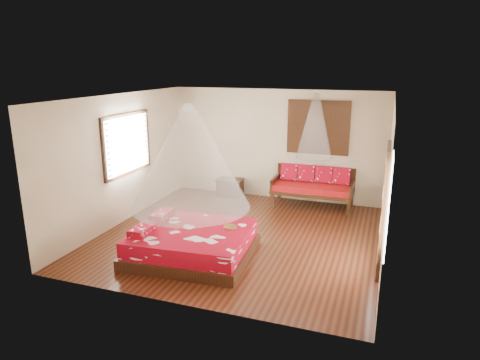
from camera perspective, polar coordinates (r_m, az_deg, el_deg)
name	(u,v)px	position (r m, az deg, el deg)	size (l,w,h in m)	color
room	(241,169)	(8.41, 0.11, 1.45)	(5.54, 5.54, 2.84)	black
bed	(192,243)	(7.93, -6.48, -8.31)	(2.24, 2.05, 0.64)	black
daybed	(313,185)	(10.64, 9.74, -0.69)	(1.95, 0.87, 0.98)	black
storage_chest	(230,187)	(11.32, -1.34, -0.99)	(0.68, 0.51, 0.46)	black
shutter_panel	(318,127)	(10.67, 10.38, 6.90)	(1.52, 0.06, 1.32)	black
window_left	(127,144)	(9.73, -14.78, 4.65)	(0.10, 1.74, 1.34)	black
glazed_door	(383,210)	(7.49, 18.57, -3.79)	(0.08, 1.02, 2.16)	black
wine_tray	(230,225)	(7.87, -1.32, -6.02)	(0.25, 0.25, 0.20)	brown
mosquito_net_main	(190,157)	(7.43, -6.72, 3.04)	(2.10, 2.10, 1.80)	white
mosquito_net_daybed	(315,126)	(10.20, 9.98, 7.11)	(0.85, 0.85, 1.50)	white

